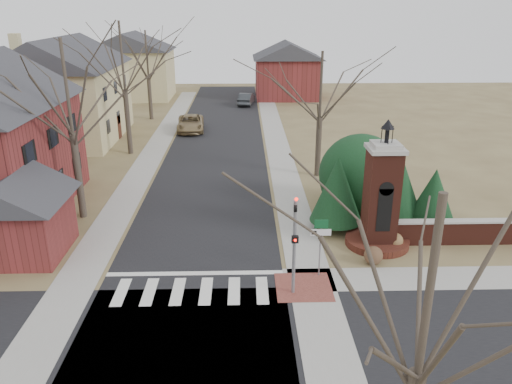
{
  "coord_description": "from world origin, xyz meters",
  "views": [
    {
      "loc": [
        2.26,
        -17.63,
        11.48
      ],
      "look_at": [
        2.87,
        6.0,
        2.54
      ],
      "focal_mm": 35.0,
      "sensor_mm": 36.0,
      "label": 1
    }
  ],
  "objects_px": {
    "brick_gate_monument": "(380,205)",
    "pickup_truck": "(191,123)",
    "traffic_signal_pole": "(295,238)",
    "sign_post": "(320,236)",
    "distant_car": "(246,99)"
  },
  "relations": [
    {
      "from": "pickup_truck",
      "to": "traffic_signal_pole",
      "type": "bearing_deg",
      "value": -80.2
    },
    {
      "from": "traffic_signal_pole",
      "to": "distant_car",
      "type": "xyz_separation_m",
      "value": [
        -1.66,
        42.07,
        -1.87
      ]
    },
    {
      "from": "brick_gate_monument",
      "to": "sign_post",
      "type": "bearing_deg",
      "value": -138.58
    },
    {
      "from": "traffic_signal_pole",
      "to": "pickup_truck",
      "type": "xyz_separation_m",
      "value": [
        -7.11,
        29.02,
        -1.85
      ]
    },
    {
      "from": "pickup_truck",
      "to": "distant_car",
      "type": "xyz_separation_m",
      "value": [
        5.45,
        13.05,
        -0.02
      ]
    },
    {
      "from": "sign_post",
      "to": "pickup_truck",
      "type": "bearing_deg",
      "value": 106.92
    },
    {
      "from": "sign_post",
      "to": "brick_gate_monument",
      "type": "xyz_separation_m",
      "value": [
        3.41,
        3.01,
        0.22
      ]
    },
    {
      "from": "traffic_signal_pole",
      "to": "brick_gate_monument",
      "type": "xyz_separation_m",
      "value": [
        4.7,
        4.42,
        -0.42
      ]
    },
    {
      "from": "brick_gate_monument",
      "to": "pickup_truck",
      "type": "xyz_separation_m",
      "value": [
        -11.81,
        24.6,
        -1.43
      ]
    },
    {
      "from": "traffic_signal_pole",
      "to": "sign_post",
      "type": "bearing_deg",
      "value": 47.57
    },
    {
      "from": "sign_post",
      "to": "distant_car",
      "type": "bearing_deg",
      "value": 94.15
    },
    {
      "from": "traffic_signal_pole",
      "to": "brick_gate_monument",
      "type": "relative_size",
      "value": 0.69
    },
    {
      "from": "brick_gate_monument",
      "to": "pickup_truck",
      "type": "relative_size",
      "value": 1.22
    },
    {
      "from": "brick_gate_monument",
      "to": "pickup_truck",
      "type": "distance_m",
      "value": 27.32
    },
    {
      "from": "traffic_signal_pole",
      "to": "distant_car",
      "type": "distance_m",
      "value": 42.14
    }
  ]
}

